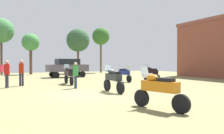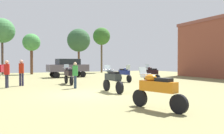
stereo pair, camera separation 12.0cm
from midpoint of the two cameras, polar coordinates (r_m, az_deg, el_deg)
The scene contains 14 objects.
ground_plane at distance 11.92m, azimuth -5.89°, elevation -6.75°, with size 44.00×52.00×0.02m.
motorcycle_3 at distance 17.07m, azimuth -10.69°, elevation -1.85°, with size 0.62×2.18×1.49m.
motorcycle_4 at distance 7.98m, azimuth 11.73°, elevation -5.42°, with size 0.86×2.20×1.47m.
motorcycle_5 at distance 18.96m, azimuth 3.29°, elevation -1.61°, with size 0.62×2.08×1.44m.
motorcycle_8 at distance 19.53m, azimuth 10.12°, elevation -1.49°, with size 0.62×2.18×1.47m.
motorcycle_9 at distance 12.34m, azimuth 0.39°, elevation -3.02°, with size 0.62×2.12×1.49m.
car_2 at distance 25.07m, azimuth -10.91°, elevation 0.13°, with size 4.47×2.25×2.00m.
person_1 at distance 14.34m, azimuth -9.02°, elevation -1.55°, with size 0.37×0.37×1.64m.
person_2 at distance 15.85m, azimuth -24.78°, elevation -1.11°, with size 0.44×0.44×1.75m.
person_3 at distance 16.84m, azimuth -21.67°, elevation -0.84°, with size 0.45×0.45×1.80m.
tree_2 at distance 32.39m, azimuth -19.52°, elevation 5.72°, with size 2.32×2.32×5.47m.
tree_3 at distance 35.81m, azimuth -2.55°, elevation 7.65°, with size 2.71×2.71×7.06m.
tree_4 at distance 33.65m, azimuth -8.28°, elevation 6.64°, with size 3.37×3.37×6.53m.
tree_5 at distance 33.09m, azimuth -25.84°, elevation 8.19°, with size 3.20×3.20×7.36m.
Camera 2 is at (-3.67, -11.22, 1.66)m, focal length 36.31 mm.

